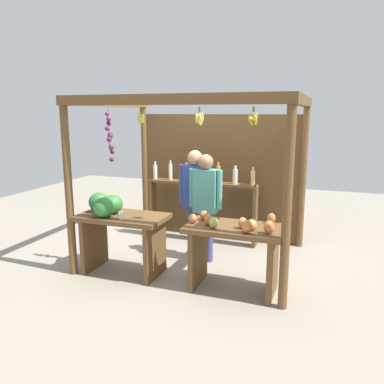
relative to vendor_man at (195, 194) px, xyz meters
name	(u,v)px	position (x,y,z in m)	size (l,w,h in m)	color
ground_plane	(197,258)	(0.06, -0.08, -0.95)	(12.00, 12.00, 0.00)	gray
market_stall	(207,162)	(0.06, 0.38, 0.42)	(2.86, 2.26, 2.31)	brown
fruit_counter_left	(116,222)	(-0.78, -0.90, -0.25)	(1.15, 0.64, 1.06)	brown
fruit_counter_right	(235,243)	(0.82, -0.89, -0.36)	(1.15, 0.64, 0.95)	brown
bottle_shelf_unit	(202,194)	(-0.13, 0.72, -0.16)	(1.83, 0.22, 1.33)	brown
vendor_man	(195,194)	(0.00, 0.00, 0.00)	(0.48, 0.21, 1.58)	#364E53
vendor_woman	(205,199)	(0.20, -0.12, -0.03)	(0.48, 0.21, 1.55)	#46447E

